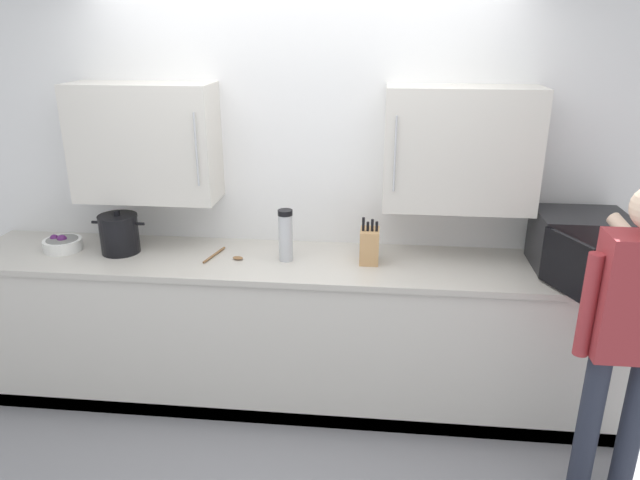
# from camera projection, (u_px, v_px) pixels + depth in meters

# --- Properties ---
(ground_plane) EXTENTS (9.39, 9.39, 0.00)m
(ground_plane) POSITION_uv_depth(u_px,v_px,m) (279.00, 476.00, 3.14)
(ground_plane) COLOR gray
(back_wall_tiled) EXTENTS (4.39, 0.44, 2.88)m
(back_wall_tiled) POSITION_uv_depth(u_px,v_px,m) (302.00, 161.00, 3.62)
(back_wall_tiled) COLOR white
(back_wall_tiled) RESTS_ON ground_plane
(counter_unit) EXTENTS (4.01, 0.67, 0.95)m
(counter_unit) POSITION_uv_depth(u_px,v_px,m) (297.00, 330.00, 3.66)
(counter_unit) COLOR beige
(counter_unit) RESTS_ON ground_plane
(microwave_oven) EXTENTS (0.50, 0.73, 0.33)m
(microwave_oven) POSITION_uv_depth(u_px,v_px,m) (576.00, 242.00, 3.31)
(microwave_oven) COLOR black
(microwave_oven) RESTS_ON counter_unit
(fruit_bowl) EXTENTS (0.23, 0.23, 0.10)m
(fruit_bowl) POSITION_uv_depth(u_px,v_px,m) (62.00, 244.00, 3.64)
(fruit_bowl) COLOR white
(fruit_bowl) RESTS_ON counter_unit
(wooden_spoon) EXTENTS (0.23, 0.26, 0.02)m
(wooden_spoon) POSITION_uv_depth(u_px,v_px,m) (225.00, 256.00, 3.52)
(wooden_spoon) COLOR brown
(wooden_spoon) RESTS_ON counter_unit
(thermos_flask) EXTENTS (0.09, 0.09, 0.31)m
(thermos_flask) POSITION_uv_depth(u_px,v_px,m) (286.00, 235.00, 3.44)
(thermos_flask) COLOR #B7BABF
(thermos_flask) RESTS_ON counter_unit
(stock_pot) EXTENTS (0.33, 0.23, 0.27)m
(stock_pot) POSITION_uv_depth(u_px,v_px,m) (119.00, 234.00, 3.58)
(stock_pot) COLOR black
(stock_pot) RESTS_ON counter_unit
(knife_block) EXTENTS (0.11, 0.15, 0.28)m
(knife_block) POSITION_uv_depth(u_px,v_px,m) (369.00, 246.00, 3.43)
(knife_block) COLOR tan
(knife_block) RESTS_ON counter_unit
(person_figure) EXTENTS (0.44, 0.55, 1.64)m
(person_figure) POSITION_uv_depth(u_px,v_px,m) (629.00, 325.00, 2.68)
(person_figure) COLOR #282D3D
(person_figure) RESTS_ON ground_plane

